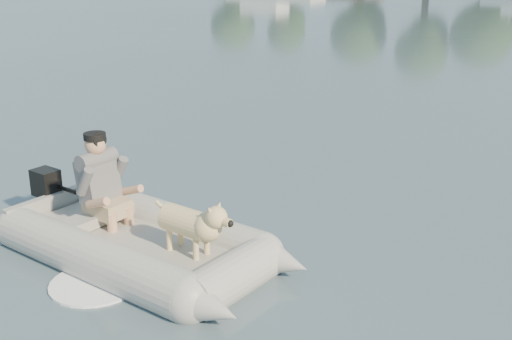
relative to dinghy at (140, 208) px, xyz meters
The scene contains 5 objects.
water 0.72m from the dinghy, 65.16° to the right, with size 160.00×160.00×0.00m, color slate.
dinghy is the anchor object (origin of this frame).
man 0.73m from the dinghy, behind, with size 0.73×0.62×1.08m, color slate, non-canonical shape.
dog 0.66m from the dinghy, ahead, with size 0.94×0.33×0.62m, color #CDBA76, non-canonical shape.
outboard_motor 1.69m from the dinghy, behind, with size 0.42×0.29×0.79m, color black, non-canonical shape.
Camera 1 is at (4.25, -4.48, 3.21)m, focal length 45.00 mm.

